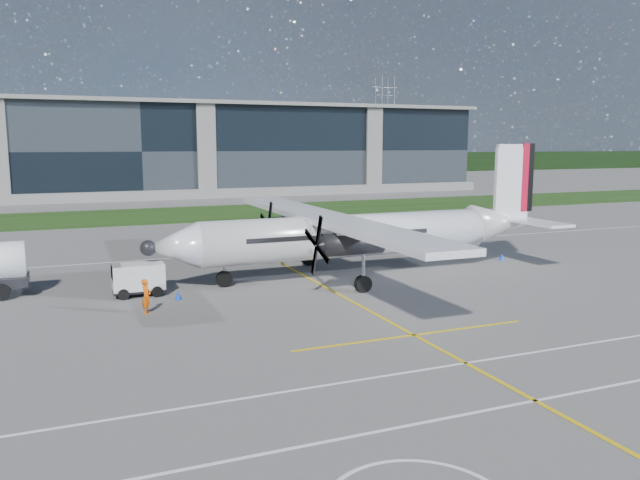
{
  "coord_description": "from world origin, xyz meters",
  "views": [
    {
      "loc": [
        -11.52,
        -29.89,
        8.71
      ],
      "look_at": [
        3.51,
        6.58,
        2.6
      ],
      "focal_mm": 35.0,
      "sensor_mm": 36.0,
      "label": 1
    }
  ],
  "objects_px": {
    "safety_cone_tail": "(502,257)",
    "safety_cone_stbdwing": "(253,243)",
    "ground_crew_person": "(146,294)",
    "turboprop_aircraft": "(362,210)",
    "safety_cone_nose_port": "(178,295)",
    "safety_cone_nose_stbd": "(154,281)",
    "baggage_tug": "(138,279)",
    "safety_cone_fwd": "(121,289)",
    "pylon_east": "(384,124)"
  },
  "relations": [
    {
      "from": "safety_cone_nose_port",
      "to": "safety_cone_nose_stbd",
      "type": "height_order",
      "value": "same"
    },
    {
      "from": "safety_cone_tail",
      "to": "safety_cone_stbdwing",
      "type": "relative_size",
      "value": 1.0
    },
    {
      "from": "safety_cone_nose_port",
      "to": "safety_cone_stbdwing",
      "type": "bearing_deg",
      "value": 60.82
    },
    {
      "from": "turboprop_aircraft",
      "to": "safety_cone_nose_stbd",
      "type": "xyz_separation_m",
      "value": [
        -13.31,
        2.2,
        -4.12
      ]
    },
    {
      "from": "pylon_east",
      "to": "safety_cone_nose_stbd",
      "type": "xyz_separation_m",
      "value": [
        -91.65,
        -140.86,
        -14.75
      ]
    },
    {
      "from": "turboprop_aircraft",
      "to": "safety_cone_fwd",
      "type": "xyz_separation_m",
      "value": [
        -15.4,
        0.7,
        -4.12
      ]
    },
    {
      "from": "pylon_east",
      "to": "baggage_tug",
      "type": "relative_size",
      "value": 9.71
    },
    {
      "from": "safety_cone_fwd",
      "to": "safety_cone_tail",
      "type": "bearing_deg",
      "value": 0.19
    },
    {
      "from": "turboprop_aircraft",
      "to": "safety_cone_nose_port",
      "type": "xyz_separation_m",
      "value": [
        -12.53,
        -2.09,
        -4.12
      ]
    },
    {
      "from": "safety_cone_tail",
      "to": "ground_crew_person",
      "type": "bearing_deg",
      "value": -169.03
    },
    {
      "from": "safety_cone_nose_port",
      "to": "safety_cone_stbdwing",
      "type": "relative_size",
      "value": 1.0
    },
    {
      "from": "safety_cone_tail",
      "to": "safety_cone_nose_stbd",
      "type": "bearing_deg",
      "value": 176.85
    },
    {
      "from": "safety_cone_tail",
      "to": "safety_cone_stbdwing",
      "type": "xyz_separation_m",
      "value": [
        -15.49,
        13.69,
        0.0
      ]
    },
    {
      "from": "safety_cone_nose_stbd",
      "to": "safety_cone_stbdwing",
      "type": "distance_m",
      "value": 15.87
    },
    {
      "from": "turboprop_aircraft",
      "to": "safety_cone_nose_port",
      "type": "bearing_deg",
      "value": -170.54
    },
    {
      "from": "safety_cone_tail",
      "to": "safety_cone_fwd",
      "type": "height_order",
      "value": "same"
    },
    {
      "from": "ground_crew_person",
      "to": "safety_cone_fwd",
      "type": "bearing_deg",
      "value": 37.19
    },
    {
      "from": "ground_crew_person",
      "to": "safety_cone_nose_port",
      "type": "height_order",
      "value": "ground_crew_person"
    },
    {
      "from": "safety_cone_stbdwing",
      "to": "turboprop_aircraft",
      "type": "bearing_deg",
      "value": -77.28
    },
    {
      "from": "turboprop_aircraft",
      "to": "safety_cone_fwd",
      "type": "distance_m",
      "value": 15.95
    },
    {
      "from": "safety_cone_nose_stbd",
      "to": "safety_cone_fwd",
      "type": "distance_m",
      "value": 2.57
    },
    {
      "from": "ground_crew_person",
      "to": "pylon_east",
      "type": "bearing_deg",
      "value": -4.62
    },
    {
      "from": "turboprop_aircraft",
      "to": "baggage_tug",
      "type": "height_order",
      "value": "turboprop_aircraft"
    },
    {
      "from": "baggage_tug",
      "to": "turboprop_aircraft",
      "type": "bearing_deg",
      "value": 0.7
    },
    {
      "from": "safety_cone_tail",
      "to": "safety_cone_fwd",
      "type": "distance_m",
      "value": 27.62
    },
    {
      "from": "safety_cone_tail",
      "to": "turboprop_aircraft",
      "type": "bearing_deg",
      "value": -176.29
    },
    {
      "from": "turboprop_aircraft",
      "to": "safety_cone_tail",
      "type": "height_order",
      "value": "turboprop_aircraft"
    },
    {
      "from": "pylon_east",
      "to": "safety_cone_nose_stbd",
      "type": "distance_m",
      "value": 168.7
    },
    {
      "from": "pylon_east",
      "to": "turboprop_aircraft",
      "type": "height_order",
      "value": "pylon_east"
    },
    {
      "from": "baggage_tug",
      "to": "safety_cone_nose_port",
      "type": "bearing_deg",
      "value": -44.58
    },
    {
      "from": "baggage_tug",
      "to": "ground_crew_person",
      "type": "bearing_deg",
      "value": -90.97
    },
    {
      "from": "safety_cone_fwd",
      "to": "safety_cone_nose_stbd",
      "type": "bearing_deg",
      "value": 35.59
    },
    {
      "from": "safety_cone_nose_port",
      "to": "safety_cone_fwd",
      "type": "relative_size",
      "value": 1.0
    },
    {
      "from": "pylon_east",
      "to": "baggage_tug",
      "type": "xyz_separation_m",
      "value": [
        -92.8,
        -143.23,
        -14.07
      ]
    },
    {
      "from": "turboprop_aircraft",
      "to": "safety_cone_nose_stbd",
      "type": "relative_size",
      "value": 58.22
    },
    {
      "from": "ground_crew_person",
      "to": "turboprop_aircraft",
      "type": "bearing_deg",
      "value": -45.61
    },
    {
      "from": "baggage_tug",
      "to": "safety_cone_tail",
      "type": "distance_m",
      "value": 26.71
    },
    {
      "from": "safety_cone_tail",
      "to": "baggage_tug",
      "type": "bearing_deg",
      "value": -177.92
    },
    {
      "from": "pylon_east",
      "to": "safety_cone_tail",
      "type": "relative_size",
      "value": 60.0
    },
    {
      "from": "safety_cone_stbdwing",
      "to": "safety_cone_nose_port",
      "type": "bearing_deg",
      "value": -119.18
    },
    {
      "from": "safety_cone_nose_stbd",
      "to": "safety_cone_stbdwing",
      "type": "bearing_deg",
      "value": 50.75
    },
    {
      "from": "safety_cone_tail",
      "to": "safety_cone_nose_stbd",
      "type": "xyz_separation_m",
      "value": [
        -25.53,
        1.41,
        0.0
      ]
    },
    {
      "from": "pylon_east",
      "to": "safety_cone_fwd",
      "type": "relative_size",
      "value": 60.0
    },
    {
      "from": "pylon_east",
      "to": "ground_crew_person",
      "type": "xyz_separation_m",
      "value": [
        -92.88,
        -147.45,
        -13.96
      ]
    },
    {
      "from": "baggage_tug",
      "to": "safety_cone_fwd",
      "type": "bearing_deg",
      "value": 136.74
    },
    {
      "from": "safety_cone_stbdwing",
      "to": "pylon_east",
      "type": "bearing_deg",
      "value": 57.59
    },
    {
      "from": "baggage_tug",
      "to": "ground_crew_person",
      "type": "relative_size",
      "value": 1.49
    },
    {
      "from": "ground_crew_person",
      "to": "safety_cone_fwd",
      "type": "distance_m",
      "value": 5.23
    },
    {
      "from": "safety_cone_nose_port",
      "to": "safety_cone_fwd",
      "type": "height_order",
      "value": "same"
    },
    {
      "from": "safety_cone_stbdwing",
      "to": "safety_cone_fwd",
      "type": "bearing_deg",
      "value": -131.34
    }
  ]
}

